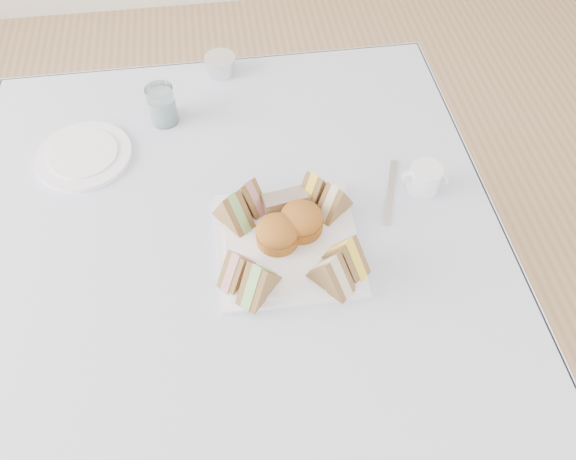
{
  "coord_description": "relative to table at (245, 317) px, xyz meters",
  "views": [
    {
      "loc": [
        0.01,
        -0.65,
        1.6
      ],
      "look_at": [
        0.1,
        -0.06,
        0.8
      ],
      "focal_mm": 35.0,
      "sensor_mm": 36.0,
      "label": 1
    }
  ],
  "objects": [
    {
      "name": "sandwich_fr_a",
      "position": [
        0.19,
        -0.13,
        0.43
      ],
      "size": [
        0.09,
        0.09,
        0.08
      ],
      "primitive_type": null,
      "rotation": [
        0.0,
        0.0,
        -0.89
      ],
      "color": "brown",
      "rests_on": "serving_plate"
    },
    {
      "name": "sandwich_fl_b",
      "position": [
        0.03,
        -0.16,
        0.43
      ],
      "size": [
        0.09,
        0.09,
        0.08
      ],
      "primitive_type": null,
      "rotation": [
        0.0,
        0.0,
        0.85
      ],
      "color": "brown",
      "rests_on": "serving_plate"
    },
    {
      "name": "pastry_slice",
      "position": [
        0.1,
        0.02,
        0.41
      ],
      "size": [
        0.09,
        0.05,
        0.04
      ],
      "primitive_type": "cube",
      "rotation": [
        0.0,
        0.0,
        0.17
      ],
      "color": "#D3BC85",
      "rests_on": "serving_plate"
    },
    {
      "name": "sandwich_fr_b",
      "position": [
        0.16,
        -0.16,
        0.43
      ],
      "size": [
        0.09,
        0.09,
        0.08
      ],
      "primitive_type": null,
      "rotation": [
        0.0,
        0.0,
        -0.86
      ],
      "color": "brown",
      "rests_on": "serving_plate"
    },
    {
      "name": "creamer_jug",
      "position": [
        0.39,
        0.04,
        0.4
      ],
      "size": [
        0.06,
        0.06,
        0.06
      ],
      "primitive_type": "cylinder",
      "rotation": [
        0.0,
        0.0,
        -0.0
      ],
      "color": "white",
      "rests_on": "tablecloth"
    },
    {
      "name": "sandwich_bl_a",
      "position": [
        0.0,
        0.0,
        0.43
      ],
      "size": [
        0.08,
        0.09,
        0.08
      ],
      "primitive_type": null,
      "rotation": [
        0.0,
        0.0,
        2.18
      ],
      "color": "brown",
      "rests_on": "serving_plate"
    },
    {
      "name": "knife",
      "position": [
        0.32,
        0.04,
        0.38
      ],
      "size": [
        0.07,
        0.17,
        0.0
      ],
      "primitive_type": "cube",
      "rotation": [
        0.0,
        0.0,
        -0.33
      ],
      "color": "silver",
      "rests_on": "tablecloth"
    },
    {
      "name": "water_glass",
      "position": [
        -0.12,
        0.31,
        0.42
      ],
      "size": [
        0.08,
        0.08,
        0.09
      ],
      "primitive_type": "cylinder",
      "rotation": [
        0.0,
        0.0,
        0.36
      ],
      "color": "white",
      "rests_on": "tablecloth"
    },
    {
      "name": "sandwich_fl_a",
      "position": [
        0.0,
        -0.12,
        0.42
      ],
      "size": [
        0.08,
        0.08,
        0.07
      ],
      "primitive_type": null,
      "rotation": [
        0.0,
        0.0,
        0.76
      ],
      "color": "brown",
      "rests_on": "serving_plate"
    },
    {
      "name": "table",
      "position": [
        0.0,
        0.0,
        0.0
      ],
      "size": [
        0.9,
        0.9,
        0.74
      ],
      "primitive_type": "cube",
      "color": "brown",
      "rests_on": "floor"
    },
    {
      "name": "fork",
      "position": [
        0.19,
        -0.08,
        0.38
      ],
      "size": [
        0.04,
        0.18,
        0.0
      ],
      "primitive_type": "cube",
      "rotation": [
        0.0,
        0.0,
        0.16
      ],
      "color": "silver",
      "rests_on": "tablecloth"
    },
    {
      "name": "floor",
      "position": [
        0.0,
        0.0,
        -0.37
      ],
      "size": [
        4.0,
        4.0,
        0.0
      ],
      "primitive_type": "plane",
      "color": "#9E7751",
      "rests_on": "ground"
    },
    {
      "name": "sandwich_bl_b",
      "position": [
        0.04,
        0.03,
        0.42
      ],
      "size": [
        0.08,
        0.08,
        0.07
      ],
      "primitive_type": null,
      "rotation": [
        0.0,
        0.0,
        2.24
      ],
      "color": "brown",
      "rests_on": "serving_plate"
    },
    {
      "name": "side_plate",
      "position": [
        -0.29,
        0.22,
        0.38
      ],
      "size": [
        0.23,
        0.23,
        0.01
      ],
      "primitive_type": "cylinder",
      "rotation": [
        0.0,
        0.0,
        -0.2
      ],
      "color": "white",
      "rests_on": "tablecloth"
    },
    {
      "name": "sandwich_br_b",
      "position": [
        0.16,
        0.03,
        0.42
      ],
      "size": [
        0.09,
        0.08,
        0.07
      ],
      "primitive_type": null,
      "rotation": [
        0.0,
        0.0,
        -2.38
      ],
      "color": "brown",
      "rests_on": "serving_plate"
    },
    {
      "name": "scone_right",
      "position": [
        0.13,
        -0.04,
        0.42
      ],
      "size": [
        0.1,
        0.1,
        0.05
      ],
      "primitive_type": "cylinder",
      "rotation": [
        0.0,
        0.0,
        0.32
      ],
      "color": "#A7552A",
      "rests_on": "serving_plate"
    },
    {
      "name": "tea_strainer",
      "position": [
        0.01,
        0.46,
        0.4
      ],
      "size": [
        0.09,
        0.09,
        0.04
      ],
      "primitive_type": "cylinder",
      "rotation": [
        0.0,
        0.0,
        -0.3
      ],
      "color": "silver",
      "rests_on": "tablecloth"
    },
    {
      "name": "tablecloth",
      "position": [
        0.0,
        0.0,
        0.37
      ],
      "size": [
        1.02,
        1.02,
        0.01
      ],
      "primitive_type": "cube",
      "color": "#D0DCFD",
      "rests_on": "table"
    },
    {
      "name": "serving_plate",
      "position": [
        0.1,
        -0.06,
        0.38
      ],
      "size": [
        0.26,
        0.26,
        0.01
      ],
      "primitive_type": "cube",
      "rotation": [
        0.0,
        0.0,
        -0.01
      ],
      "color": "white",
      "rests_on": "tablecloth"
    },
    {
      "name": "sandwich_br_a",
      "position": [
        0.19,
        -0.0,
        0.42
      ],
      "size": [
        0.09,
        0.08,
        0.07
      ],
      "primitive_type": null,
      "rotation": [
        0.0,
        0.0,
        -2.42
      ],
      "color": "brown",
      "rests_on": "serving_plate"
    },
    {
      "name": "scone_left",
      "position": [
        0.08,
        -0.06,
        0.41
      ],
      "size": [
        0.09,
        0.09,
        0.05
      ],
      "primitive_type": "cylinder",
      "rotation": [
        0.0,
        0.0,
        0.14
      ],
      "color": "#A7552A",
      "rests_on": "serving_plate"
    }
  ]
}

